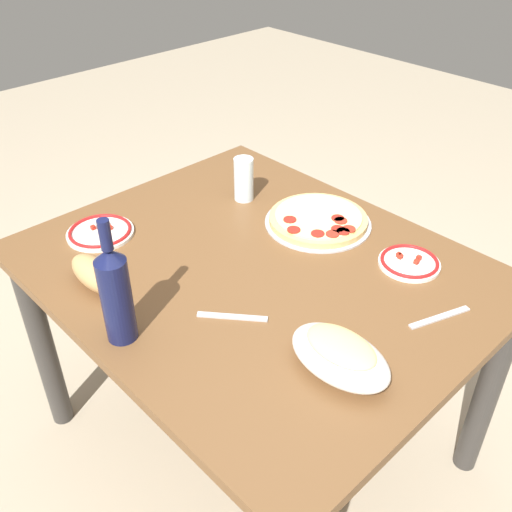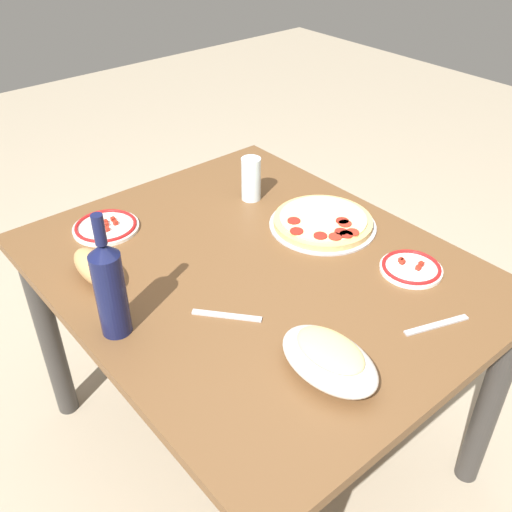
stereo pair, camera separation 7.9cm
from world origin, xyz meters
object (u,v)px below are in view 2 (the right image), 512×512
(dining_table, at_px, (256,299))
(side_plate_near, at_px, (411,268))
(side_plate_far, at_px, (106,227))
(bread_loaf, at_px, (95,268))
(pepperoni_pizza, at_px, (323,222))
(water_glass, at_px, (251,179))
(wine_bottle, at_px, (110,287))
(baked_pasta_dish, at_px, (329,358))

(dining_table, height_order, side_plate_near, side_plate_near)
(side_plate_far, xyz_separation_m, bread_loaf, (0.20, -0.13, 0.03))
(pepperoni_pizza, relative_size, side_plate_far, 1.64)
(dining_table, height_order, bread_loaf, bread_loaf)
(dining_table, height_order, water_glass, water_glass)
(dining_table, xyz_separation_m, wine_bottle, (-0.01, -0.41, 0.25))
(water_glass, height_order, side_plate_near, water_glass)
(dining_table, relative_size, water_glass, 8.58)
(baked_pasta_dish, xyz_separation_m, side_plate_near, (-0.11, 0.43, -0.03))
(baked_pasta_dish, xyz_separation_m, side_plate_far, (-0.82, -0.09, -0.03))
(side_plate_near, bearing_deg, bread_loaf, -127.48)
(baked_pasta_dish, relative_size, water_glass, 1.72)
(dining_table, distance_m, side_plate_far, 0.49)
(water_glass, xyz_separation_m, bread_loaf, (0.07, -0.58, -0.03))
(dining_table, height_order, wine_bottle, wine_bottle)
(dining_table, distance_m, side_plate_near, 0.43)
(side_plate_far, bearing_deg, bread_loaf, -33.22)
(side_plate_far, relative_size, bread_loaf, 1.03)
(dining_table, distance_m, bread_loaf, 0.44)
(pepperoni_pizza, relative_size, bread_loaf, 1.69)
(baked_pasta_dish, distance_m, side_plate_near, 0.45)
(side_plate_far, distance_m, bread_loaf, 0.24)
(side_plate_near, bearing_deg, side_plate_far, -143.52)
(baked_pasta_dish, relative_size, wine_bottle, 0.77)
(pepperoni_pizza, distance_m, water_glass, 0.28)
(baked_pasta_dish, bearing_deg, bread_loaf, -159.98)
(baked_pasta_dish, relative_size, side_plate_far, 1.24)
(water_glass, relative_size, bread_loaf, 0.74)
(pepperoni_pizza, xyz_separation_m, water_glass, (-0.27, -0.06, 0.06))
(side_plate_far, height_order, bread_loaf, bread_loaf)
(dining_table, relative_size, bread_loaf, 6.37)
(pepperoni_pizza, bearing_deg, bread_loaf, -107.08)
(pepperoni_pizza, bearing_deg, baked_pasta_dish, -44.31)
(dining_table, bearing_deg, baked_pasta_dish, -18.36)
(side_plate_near, xyz_separation_m, side_plate_far, (-0.70, -0.52, -0.00))
(side_plate_near, distance_m, side_plate_far, 0.88)
(wine_bottle, bearing_deg, bread_loaf, 164.85)
(pepperoni_pizza, distance_m, side_plate_near, 0.31)
(dining_table, relative_size, pepperoni_pizza, 3.78)
(pepperoni_pizza, xyz_separation_m, wine_bottle, (0.01, -0.69, 0.11))
(side_plate_near, height_order, bread_loaf, bread_loaf)
(baked_pasta_dish, height_order, bread_loaf, baked_pasta_dish)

